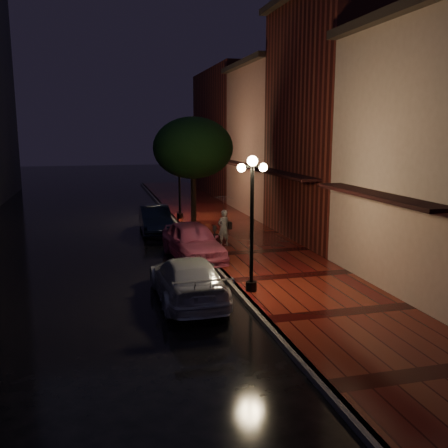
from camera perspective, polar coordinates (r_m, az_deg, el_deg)
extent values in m
plane|color=black|center=(20.81, -1.94, -3.91)|extent=(120.00, 120.00, 0.00)
cube|color=#470D0C|center=(21.37, 3.97, -3.34)|extent=(4.50, 60.00, 0.15)
cube|color=#595451|center=(20.79, -1.95, -3.71)|extent=(0.25, 60.00, 0.15)
cube|color=#511914|center=(24.46, 13.44, 10.98)|extent=(5.00, 8.00, 11.00)
cube|color=#8C5951|center=(31.77, 6.59, 9.24)|extent=(5.00, 8.00, 9.00)
cube|color=#511914|center=(41.26, 1.58, 10.29)|extent=(5.00, 12.00, 10.00)
cylinder|color=black|center=(15.70, 3.19, -0.66)|extent=(0.12, 0.12, 4.00)
cylinder|color=black|center=(16.17, 3.12, -7.10)|extent=(0.36, 0.36, 0.30)
cube|color=black|center=(15.44, 3.27, 6.64)|extent=(0.70, 0.08, 0.08)
sphere|color=#FFD599|center=(15.43, 3.27, 7.20)|extent=(0.32, 0.32, 0.32)
sphere|color=#FFD599|center=(15.34, 2.01, 6.44)|extent=(0.26, 0.26, 0.26)
sphere|color=#FFD599|center=(15.55, 4.50, 6.47)|extent=(0.26, 0.26, 0.26)
cylinder|color=black|center=(29.22, -5.11, 4.53)|extent=(0.12, 0.12, 4.00)
cylinder|color=black|center=(29.47, -5.05, 0.95)|extent=(0.36, 0.36, 0.30)
cube|color=black|center=(29.08, -5.18, 8.45)|extent=(0.70, 0.08, 0.08)
sphere|color=#FFD599|center=(29.07, -5.18, 8.75)|extent=(0.32, 0.32, 0.32)
sphere|color=#FFD599|center=(29.03, -5.86, 8.34)|extent=(0.26, 0.26, 0.26)
sphere|color=#FFD599|center=(29.14, -4.49, 8.37)|extent=(0.26, 0.26, 0.26)
cylinder|color=black|center=(26.38, -3.50, 3.03)|extent=(0.28, 0.28, 3.20)
ellipsoid|color=black|center=(26.16, -3.57, 8.68)|extent=(4.16, 4.16, 3.20)
sphere|color=black|center=(26.91, -2.32, 7.47)|extent=(1.80, 1.80, 1.80)
sphere|color=black|center=(25.39, -4.60, 7.48)|extent=(1.80, 1.80, 1.80)
imported|color=#C55175|center=(20.46, -3.56, -1.95)|extent=(2.29, 4.71, 1.55)
imported|color=black|center=(26.13, -7.88, 0.52)|extent=(1.55, 4.22, 1.38)
imported|color=#B8B9C1|center=(15.55, -4.18, -6.31)|extent=(2.01, 4.81, 1.39)
imported|color=white|center=(22.21, -0.06, -0.43)|extent=(0.70, 0.60, 1.63)
imported|color=silver|center=(22.03, -0.06, 2.20)|extent=(0.95, 0.96, 0.87)
cylinder|color=black|center=(22.14, -0.06, 0.53)|extent=(0.02, 0.02, 1.30)
cube|color=black|center=(22.21, 0.65, -0.15)|extent=(0.13, 0.30, 0.33)
cylinder|color=black|center=(19.97, -1.08, -2.40)|extent=(0.06, 0.06, 1.14)
cube|color=black|center=(19.83, -1.09, -0.49)|extent=(0.14, 0.12, 0.23)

